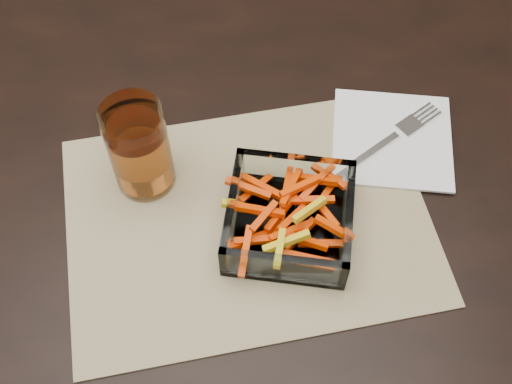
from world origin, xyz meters
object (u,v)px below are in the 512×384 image
at_px(tumbler, 140,150).
at_px(fork, 391,138).
at_px(dining_table, 204,239).
at_px(glass_bowl, 289,219).

distance_m(tumbler, fork, 0.34).
distance_m(dining_table, tumbler, 0.17).
height_order(tumbler, fork, tumbler).
xyz_separation_m(dining_table, tumbler, (-0.07, 0.04, 0.15)).
height_order(glass_bowl, fork, glass_bowl).
relative_size(glass_bowl, fork, 1.06).
relative_size(tumbler, fork, 0.83).
bearing_deg(glass_bowl, dining_table, 161.30).
distance_m(dining_table, fork, 0.29).
height_order(glass_bowl, tumbler, tumbler).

